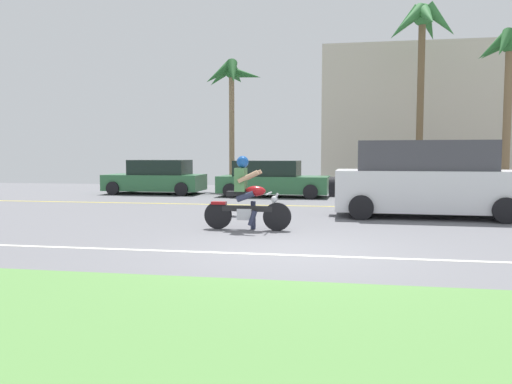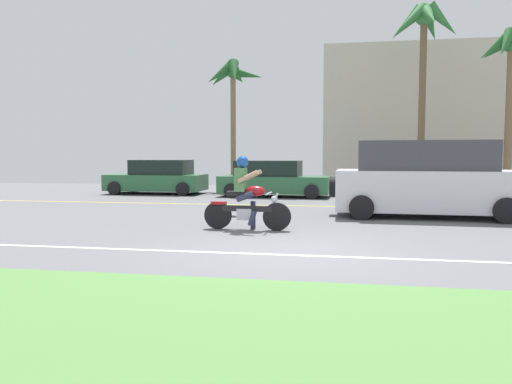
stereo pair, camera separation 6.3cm
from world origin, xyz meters
name	(u,v)px [view 1 (the left image)]	position (x,y,z in m)	size (l,w,h in m)	color
ground	(302,227)	(0.00, 3.00, -0.02)	(56.00, 30.00, 0.04)	slate
grass_median	(245,336)	(0.00, -4.10, 0.03)	(56.00, 3.80, 0.06)	#548442
lane_line_near	(288,255)	(0.00, -0.32, 0.00)	(50.40, 0.12, 0.01)	silver
lane_line_far	(313,206)	(0.00, 7.62, 0.00)	(50.40, 0.12, 0.01)	yellow
motorcyclist	(246,199)	(-1.19, 2.29, 0.70)	(1.97, 0.64, 1.65)	black
suv_nearby	(425,180)	(3.12, 5.40, 0.99)	(5.03, 2.36, 2.04)	silver
parked_car_0	(157,178)	(-6.92, 11.68, 0.69)	(4.16, 2.04, 1.46)	#2D663D
parked_car_1	(272,180)	(-1.83, 11.12, 0.68)	(4.49, 2.15, 1.45)	#2D663D
parked_car_2	(433,179)	(4.78, 13.24, 0.66)	(4.48, 2.06, 1.40)	#8C939E
palm_tree_0	(231,82)	(-4.29, 14.69, 5.15)	(2.88, 2.87, 6.19)	#846B4C
palm_tree_1	(422,34)	(4.65, 16.29, 7.42)	(3.46, 3.55, 8.91)	brown
palm_tree_2	(509,59)	(8.19, 15.16, 5.90)	(2.96, 2.82, 7.21)	brown
building_far	(448,116)	(6.91, 21.00, 3.86)	(14.11, 4.00, 7.73)	beige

